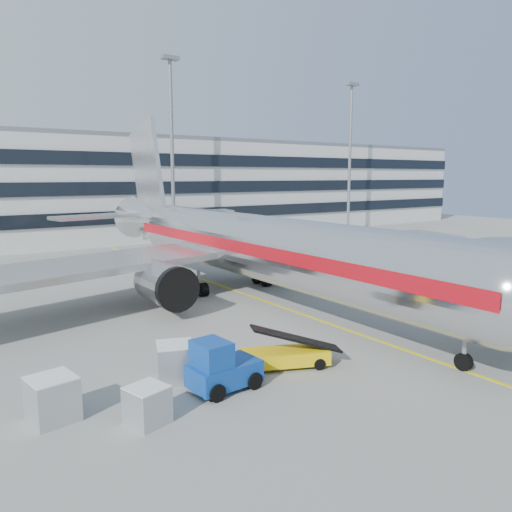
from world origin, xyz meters
TOP-DOWN VIEW (x-y plane):
  - ground at (0.00, 0.00)m, footprint 180.00×180.00m
  - lead_in_line at (0.00, 10.00)m, footprint 0.25×70.00m
  - main_jet at (0.00, 11.72)m, footprint 50.95×48.70m
  - terminal at (0.00, 57.95)m, footprint 150.00×24.25m
  - light_mast_centre at (8.00, 42.00)m, footprint 2.40×1.20m
  - light_mast_east at (42.00, 42.00)m, footprint 2.40×1.20m
  - belt_loader at (-7.12, -2.51)m, footprint 4.73×3.22m
  - baggage_tug at (-11.25, -3.03)m, footprint 3.34×2.26m
  - cargo_container_left at (-12.46, -0.85)m, footprint 2.20×2.20m
  - cargo_container_right at (-18.24, -1.67)m, footprint 1.94×1.94m
  - cargo_container_front at (-15.22, -4.05)m, footprint 1.76×1.76m
  - ramp_worker at (-10.39, -0.74)m, footprint 0.65×0.70m

SIDE VIEW (x-z plane):
  - ground at x=0.00m, z-range 0.00..0.00m
  - lead_in_line at x=0.00m, z-range 0.00..0.01m
  - belt_loader at x=-7.12m, z-range -0.48..1.75m
  - cargo_container_front at x=-15.22m, z-range 0.00..1.53m
  - ramp_worker at x=-10.39m, z-range 0.00..1.62m
  - cargo_container_right at x=-18.24m, z-range 0.01..1.82m
  - cargo_container_left at x=-12.46m, z-range 0.01..1.83m
  - baggage_tug at x=-11.25m, z-range -0.16..2.26m
  - main_jet at x=0.00m, z-range -3.79..12.26m
  - terminal at x=0.00m, z-range 0.00..15.60m
  - light_mast_centre at x=8.00m, z-range 2.15..27.60m
  - light_mast_east at x=42.00m, z-range 2.15..27.60m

